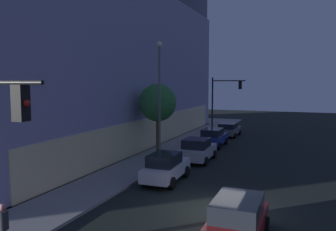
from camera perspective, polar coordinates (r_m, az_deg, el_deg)
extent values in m
plane|color=black|center=(17.19, 7.64, -15.15)|extent=(120.00, 120.00, 0.00)
cube|color=#4C4C51|center=(37.94, -16.42, -3.82)|extent=(38.64, 20.80, 0.15)
cube|color=#FCE6A4|center=(32.60, -2.45, -2.54)|extent=(34.41, 0.60, 2.72)
cube|color=#9390B6|center=(37.50, -16.73, 7.33)|extent=(38.24, 20.40, 14.54)
cube|color=black|center=(9.30, -22.83, 1.88)|extent=(0.32, 0.32, 0.90)
sphere|color=red|center=(9.17, -22.03, 1.87)|extent=(0.18, 0.18, 0.18)
cylinder|color=black|center=(40.90, 7.22, 1.65)|extent=(0.18, 0.18, 6.42)
cylinder|color=black|center=(40.32, 9.84, 5.60)|extent=(0.27, 3.76, 0.12)
cube|color=black|center=(40.03, 11.66, 4.85)|extent=(0.33, 0.33, 0.90)
sphere|color=yellow|center=(39.99, 11.91, 4.45)|extent=(0.18, 0.18, 0.18)
cylinder|color=slate|center=(25.59, -1.39, 1.72)|extent=(0.16, 0.16, 8.44)
sphere|color=#F9EFC6|center=(25.67, -1.41, 11.49)|extent=(0.44, 0.44, 0.44)
cylinder|color=brown|center=(28.61, -1.70, -3.35)|extent=(0.26, 0.26, 3.02)
sphere|color=#317635|center=(28.32, -1.71, 2.12)|extent=(3.06, 3.06, 3.06)
cylinder|color=#333338|center=(13.86, -25.25, -15.11)|extent=(0.36, 0.36, 0.66)
sphere|color=#BB7472|center=(13.71, -25.33, -13.34)|extent=(0.24, 0.24, 0.24)
cube|color=maroon|center=(13.98, 10.91, -17.43)|extent=(4.79, 1.93, 0.61)
cube|color=black|center=(14.08, 11.24, -14.44)|extent=(2.59, 1.73, 0.69)
cylinder|color=black|center=(15.34, 15.63, -16.66)|extent=(0.62, 0.24, 0.62)
cylinder|color=black|center=(15.62, 8.34, -16.09)|extent=(0.62, 0.24, 0.62)
cube|color=silver|center=(21.53, -0.28, -8.81)|extent=(4.46, 1.81, 0.75)
cube|color=black|center=(21.07, -0.60, -7.13)|extent=(2.31, 1.59, 0.68)
cube|color=#F9F4CC|center=(23.68, 0.39, -7.50)|extent=(0.12, 0.20, 0.12)
cube|color=#F9F4CC|center=(23.36, 2.78, -7.68)|extent=(0.12, 0.20, 0.12)
cylinder|color=black|center=(23.16, -1.08, -8.75)|extent=(0.71, 0.26, 0.71)
cylinder|color=black|center=(22.62, 3.01, -9.10)|extent=(0.71, 0.26, 0.71)
cylinder|color=black|center=(20.72, -3.88, -10.47)|extent=(0.71, 0.26, 0.71)
cylinder|color=black|center=(20.11, 0.66, -10.95)|extent=(0.71, 0.26, 0.71)
cube|color=#B7BABF|center=(27.10, 4.83, -5.90)|extent=(4.41, 2.04, 0.76)
cube|color=black|center=(26.65, 4.64, -4.52)|extent=(2.12, 1.81, 0.68)
cube|color=#F9F4CC|center=(29.28, 4.86, -5.05)|extent=(0.12, 0.20, 0.12)
cube|color=#F9F4CC|center=(28.99, 7.13, -5.18)|extent=(0.12, 0.20, 0.12)
cylinder|color=black|center=(28.73, 3.65, -6.02)|extent=(0.66, 0.25, 0.66)
cylinder|color=black|center=(28.22, 7.53, -6.26)|extent=(0.66, 0.25, 0.66)
cylinder|color=black|center=(26.19, 1.89, -7.13)|extent=(0.66, 0.25, 0.66)
cylinder|color=black|center=(25.64, 6.13, -7.44)|extent=(0.66, 0.25, 0.66)
cube|color=navy|center=(33.32, 7.38, -3.81)|extent=(4.49, 1.85, 0.73)
cube|color=black|center=(32.90, 7.25, -2.72)|extent=(2.41, 1.66, 0.65)
cube|color=#F9F4CC|center=(35.55, 7.40, -3.23)|extent=(0.12, 0.20, 0.12)
cube|color=#F9F4CC|center=(35.30, 9.13, -3.32)|extent=(0.12, 0.20, 0.12)
cylinder|color=black|center=(34.94, 6.49, -3.98)|extent=(0.67, 0.24, 0.67)
cylinder|color=black|center=(34.51, 9.42, -4.14)|extent=(0.67, 0.24, 0.67)
cylinder|color=black|center=(32.30, 5.18, -4.74)|extent=(0.67, 0.24, 0.67)
cylinder|color=black|center=(31.84, 8.34, -4.93)|extent=(0.67, 0.24, 0.67)
cube|color=slate|center=(40.00, 9.85, -2.44)|extent=(4.58, 2.02, 0.61)
cube|color=black|center=(39.59, 9.76, -1.65)|extent=(2.46, 1.78, 0.58)
cube|color=#F9F4CC|center=(42.27, 9.76, -2.01)|extent=(0.12, 0.20, 0.12)
cube|color=#F9F4CC|center=(42.03, 11.30, -2.08)|extent=(0.12, 0.20, 0.12)
cylinder|color=black|center=(41.61, 8.99, -2.54)|extent=(0.62, 0.25, 0.61)
cylinder|color=black|center=(41.21, 11.59, -2.66)|extent=(0.62, 0.25, 0.61)
cylinder|color=black|center=(38.91, 8.00, -3.08)|extent=(0.62, 0.25, 0.61)
cylinder|color=black|center=(38.47, 10.78, -3.22)|extent=(0.62, 0.25, 0.61)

